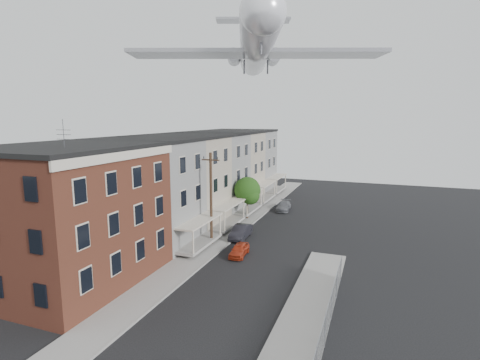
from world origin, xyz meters
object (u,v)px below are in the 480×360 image
object	(u,v)px
utility_pole	(211,198)
car_near	(239,250)
street_tree	(248,191)
airplane	(256,46)
car_mid	(241,232)
car_far	(284,206)

from	to	relation	value
utility_pole	car_near	distance (m)	5.78
street_tree	utility_pole	bearing A→B (deg)	-91.89
airplane	car_near	bearing A→B (deg)	-82.24
car_mid	car_far	world-z (taller)	car_mid
airplane	utility_pole	bearing A→B (deg)	-113.06
car_near	car_mid	size ratio (longest dim) A/B	0.78
car_far	airplane	xyz separation A→B (m)	(-0.85, -9.82, 18.78)
utility_pole	airplane	size ratio (longest dim) A/B	0.32
utility_pole	car_far	size ratio (longest dim) A/B	2.23
car_mid	car_far	xyz separation A→B (m)	(1.37, 12.90, -0.09)
car_near	car_far	size ratio (longest dim) A/B	0.79
utility_pole	car_far	distance (m)	16.59
car_far	airplane	bearing A→B (deg)	-100.18
street_tree	car_near	world-z (taller)	street_tree
utility_pole	car_far	world-z (taller)	utility_pole
street_tree	car_far	size ratio (longest dim) A/B	1.29
airplane	street_tree	bearing A→B (deg)	118.54
utility_pole	car_mid	distance (m)	5.29
car_far	car_mid	bearing A→B (deg)	-101.26
car_near	car_far	bearing A→B (deg)	87.06
car_mid	airplane	xyz separation A→B (m)	(0.51, 3.08, 18.69)
utility_pole	car_near	xyz separation A→B (m)	(3.58, -1.90, -4.13)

